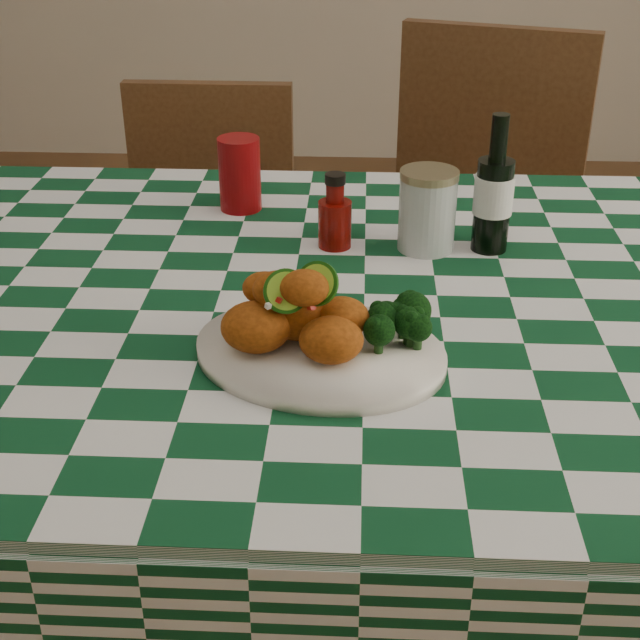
# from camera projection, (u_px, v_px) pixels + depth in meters

# --- Properties ---
(dining_table) EXTENTS (1.66, 1.06, 0.79)m
(dining_table) POSITION_uv_depth(u_px,v_px,m) (359.00, 509.00, 1.45)
(dining_table) COLOR #0D4020
(dining_table) RESTS_ON ground
(plate) EXTENTS (0.37, 0.32, 0.02)m
(plate) POSITION_uv_depth(u_px,v_px,m) (320.00, 353.00, 1.10)
(plate) COLOR white
(plate) RESTS_ON dining_table
(fried_chicken_pile) EXTENTS (0.16, 0.12, 0.10)m
(fried_chicken_pile) POSITION_uv_depth(u_px,v_px,m) (305.00, 309.00, 1.07)
(fried_chicken_pile) COLOR #AE4D10
(fried_chicken_pile) RESTS_ON plate
(broccoli_side) EXTENTS (0.07, 0.07, 0.06)m
(broccoli_side) POSITION_uv_depth(u_px,v_px,m) (397.00, 324.00, 1.09)
(broccoli_side) COLOR black
(broccoli_side) RESTS_ON plate
(red_tumbler) EXTENTS (0.08, 0.08, 0.13)m
(red_tumbler) POSITION_uv_depth(u_px,v_px,m) (240.00, 174.00, 1.52)
(red_tumbler) COLOR maroon
(red_tumbler) RESTS_ON dining_table
(ketchup_bottle) EXTENTS (0.07, 0.07, 0.12)m
(ketchup_bottle) POSITION_uv_depth(u_px,v_px,m) (335.00, 211.00, 1.38)
(ketchup_bottle) COLOR #6A0905
(ketchup_bottle) RESTS_ON dining_table
(mason_jar) EXTENTS (0.11, 0.11, 0.13)m
(mason_jar) POSITION_uv_depth(u_px,v_px,m) (427.00, 210.00, 1.37)
(mason_jar) COLOR #B2BCBA
(mason_jar) RESTS_ON dining_table
(beer_bottle) EXTENTS (0.07, 0.07, 0.21)m
(beer_bottle) POSITION_uv_depth(u_px,v_px,m) (495.00, 184.00, 1.35)
(beer_bottle) COLOR black
(beer_bottle) RESTS_ON dining_table
(wooden_chair_left) EXTENTS (0.40, 0.42, 0.86)m
(wooden_chair_left) POSITION_uv_depth(u_px,v_px,m) (205.00, 285.00, 2.09)
(wooden_chair_left) COLOR #472814
(wooden_chair_left) RESTS_ON ground
(wooden_chair_right) EXTENTS (0.57, 0.58, 0.98)m
(wooden_chair_right) POSITION_uv_depth(u_px,v_px,m) (464.00, 261.00, 2.06)
(wooden_chair_right) COLOR #472814
(wooden_chair_right) RESTS_ON ground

